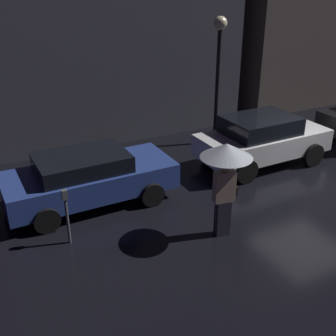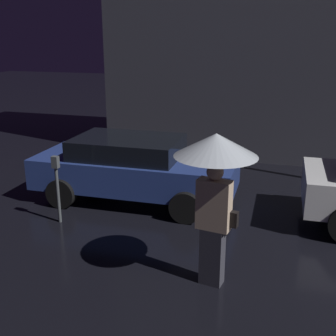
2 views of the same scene
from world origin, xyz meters
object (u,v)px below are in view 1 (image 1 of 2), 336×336
at_px(pedestrian_with_umbrella, 226,164).
at_px(street_lamp_near, 219,57).
at_px(parking_meter, 66,211).
at_px(parked_car_white, 262,139).
at_px(parked_car_blue, 89,177).

bearing_deg(pedestrian_with_umbrella, street_lamp_near, 68.52).
bearing_deg(parking_meter, pedestrian_with_umbrella, -21.20).
bearing_deg(parked_car_white, street_lamp_near, 97.26).
bearing_deg(parked_car_white, parked_car_blue, 178.69).
bearing_deg(pedestrian_with_umbrella, parked_car_white, 49.76).
relative_size(parked_car_blue, pedestrian_with_umbrella, 1.94).
height_order(pedestrian_with_umbrella, street_lamp_near, street_lamp_near).
height_order(parked_car_blue, parked_car_white, parked_car_white).
distance_m(parked_car_blue, pedestrian_with_umbrella, 3.65).
xyz_separation_m(parking_meter, street_lamp_near, (6.05, 3.58, 2.11)).
distance_m(parked_car_white, parking_meter, 6.52).
distance_m(parked_car_white, street_lamp_near, 2.99).
height_order(parked_car_white, pedestrian_with_umbrella, pedestrian_with_umbrella).
xyz_separation_m(parked_car_white, street_lamp_near, (-0.30, 2.10, 2.11)).
bearing_deg(pedestrian_with_umbrella, parked_car_blue, 138.58).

